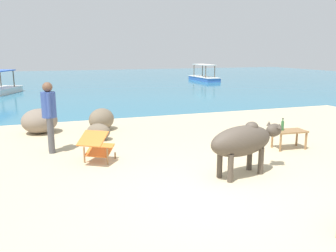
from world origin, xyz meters
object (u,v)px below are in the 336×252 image
object	(u,v)px
cow	(243,141)
bottle	(282,125)
person_standing	(49,112)
boat_blue	(204,77)
low_bench_table	(289,133)
deck_chair_far	(96,145)

from	to	relation	value
cow	bottle	size ratio (longest dim) A/B	6.11
person_standing	boat_blue	world-z (taller)	person_standing
cow	low_bench_table	size ratio (longest dim) A/B	2.28
deck_chair_far	low_bench_table	bearing A→B (deg)	-62.26
cow	bottle	distance (m)	2.27
bottle	boat_blue	xyz separation A→B (m)	(6.79, 18.87, -0.32)
cow	boat_blue	world-z (taller)	boat_blue
cow	boat_blue	distance (m)	21.95
deck_chair_far	person_standing	bearing A→B (deg)	69.95
bottle	deck_chair_far	world-z (taller)	bottle
deck_chair_far	boat_blue	xyz separation A→B (m)	(11.14, 18.52, -0.13)
low_bench_table	boat_blue	bearing A→B (deg)	75.36
low_bench_table	bottle	world-z (taller)	bottle
cow	low_bench_table	bearing A→B (deg)	17.62
low_bench_table	boat_blue	distance (m)	20.05
bottle	boat_blue	distance (m)	20.05
cow	deck_chair_far	bearing A→B (deg)	132.53
cow	person_standing	size ratio (longest dim) A/B	1.12
bottle	deck_chair_far	bearing A→B (deg)	175.41
bottle	boat_blue	bearing A→B (deg)	70.19
low_bench_table	person_standing	bearing A→B (deg)	168.43
bottle	person_standing	size ratio (longest dim) A/B	0.18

